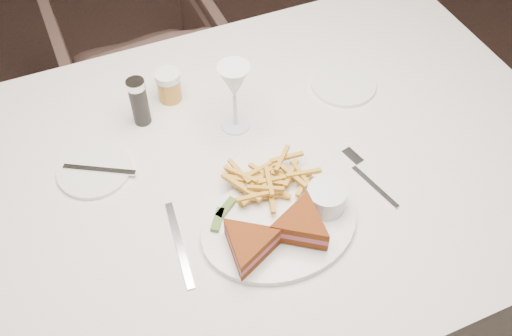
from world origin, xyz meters
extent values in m
cube|color=silver|center=(0.36, 0.06, 0.38)|extent=(1.54, 1.07, 0.75)
imported|color=#4A342D|center=(0.27, 1.04, 0.30)|extent=(0.61, 0.58, 0.60)
ellipsoid|color=white|center=(0.37, -0.12, 0.76)|extent=(0.33, 0.27, 0.01)
cube|color=silver|center=(0.17, -0.09, 0.75)|extent=(0.02, 0.21, 0.00)
cylinder|color=white|center=(0.04, 0.16, 0.76)|extent=(0.16, 0.16, 0.01)
cylinder|color=white|center=(0.67, 0.22, 0.76)|extent=(0.16, 0.16, 0.01)
cylinder|color=black|center=(0.18, 0.27, 0.81)|extent=(0.04, 0.04, 0.12)
cylinder|color=#B17C2A|center=(0.26, 0.32, 0.79)|extent=(0.06, 0.06, 0.08)
cube|color=#406222|center=(0.28, -0.05, 0.77)|extent=(0.05, 0.05, 0.01)
cube|color=#406222|center=(0.25, -0.07, 0.77)|extent=(0.04, 0.06, 0.01)
cylinder|color=white|center=(0.47, -0.11, 0.79)|extent=(0.08, 0.08, 0.05)
camera|label=1|loc=(0.11, -0.70, 1.71)|focal=40.00mm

